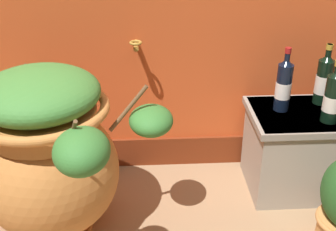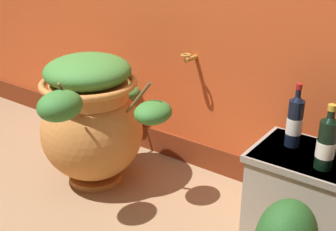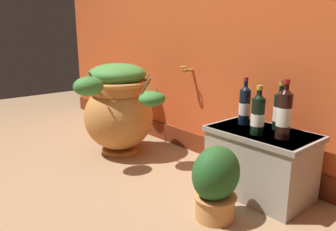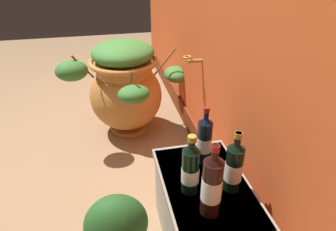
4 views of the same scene
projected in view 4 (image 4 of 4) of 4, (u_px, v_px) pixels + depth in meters
ground_plane at (38, 186)px, 1.86m from camera, size 7.00×7.00×0.00m
terracotta_urn at (126, 86)px, 2.24m from camera, size 0.77×0.97×0.72m
stone_ledge at (204, 214)px, 1.39m from camera, size 0.61×0.38×0.40m
wine_bottle_left at (234, 166)px, 1.22m from camera, size 0.07×0.07×0.29m
wine_bottle_middle at (190, 168)px, 1.21m from camera, size 0.08×0.08×0.28m
wine_bottle_right at (212, 184)px, 1.10m from camera, size 0.08×0.08×0.32m
wine_bottle_back at (204, 139)px, 1.38m from camera, size 0.07×0.07×0.29m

